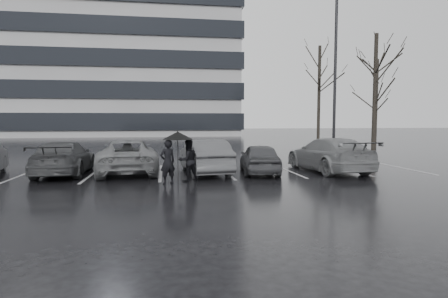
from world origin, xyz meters
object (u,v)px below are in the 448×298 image
at_px(car_main, 260,158).
at_px(car_east, 329,155).
at_px(pedestrian_left, 168,162).
at_px(car_west_c, 64,158).
at_px(tree_east, 375,94).
at_px(tree_north, 319,96).
at_px(car_west_a, 205,156).
at_px(pedestrian_right, 188,160).
at_px(lamp_post, 335,82).
at_px(tree_ne, 376,104).
at_px(car_west_b, 128,156).

xyz_separation_m(car_main, car_east, (3.14, 0.15, 0.10)).
bearing_deg(pedestrian_left, car_west_c, -59.67).
distance_m(tree_east, tree_north, 7.08).
relative_size(car_east, pedestrian_left, 3.25).
bearing_deg(car_west_a, pedestrian_right, 61.12).
distance_m(car_west_c, lamp_post, 15.81).
distance_m(pedestrian_right, tree_north, 21.14).
bearing_deg(tree_east, tree_north, 98.13).
bearing_deg(pedestrian_right, car_west_c, -49.90).
bearing_deg(car_east, tree_ne, -132.95).
distance_m(car_east, tree_ne, 15.66).
bearing_deg(car_west_c, pedestrian_left, 142.94).
bearing_deg(tree_ne, tree_east, -122.01).
bearing_deg(car_west_a, car_west_b, -18.04).
bearing_deg(car_east, tree_east, -135.46).
xyz_separation_m(car_main, tree_ne, (12.57, 12.34, 2.87)).
relative_size(lamp_post, tree_east, 1.25).
relative_size(car_west_a, pedestrian_right, 2.82).
bearing_deg(car_west_c, tree_ne, -153.11).
bearing_deg(pedestrian_right, car_west_b, -71.12).
height_order(car_east, lamp_post, lamp_post).
xyz_separation_m(pedestrian_right, tree_north, (12.17, 16.93, 3.48)).
bearing_deg(tree_ne, pedestrian_left, -138.72).
bearing_deg(pedestrian_right, tree_east, -166.43).
distance_m(car_west_a, pedestrian_right, 2.12).
distance_m(car_west_a, tree_ne, 19.28).
height_order(car_west_b, tree_ne, tree_ne).
bearing_deg(car_east, pedestrian_left, 12.45).
height_order(car_main, pedestrian_left, pedestrian_left).
distance_m(tree_east, tree_ne, 4.74).
distance_m(car_main, car_west_c, 8.11).
height_order(car_west_c, tree_east, tree_east).
relative_size(car_west_c, tree_east, 0.59).
xyz_separation_m(car_east, lamp_post, (3.13, 6.19, 3.83)).
bearing_deg(lamp_post, car_west_a, -145.02).
distance_m(car_west_c, tree_ne, 23.77).
bearing_deg(car_west_b, tree_north, -140.29).
distance_m(pedestrian_left, lamp_post, 13.68).
height_order(car_main, car_east, car_east).
bearing_deg(car_east, tree_north, -116.54).
bearing_deg(pedestrian_left, pedestrian_right, -171.92).
distance_m(car_east, pedestrian_right, 6.48).
bearing_deg(tree_east, car_east, -130.26).
distance_m(car_west_c, tree_east, 19.88).
relative_size(car_east, tree_ne, 0.72).
distance_m(pedestrian_right, tree_east, 16.81).
bearing_deg(car_main, pedestrian_right, 34.59).
height_order(car_west_b, pedestrian_left, pedestrian_left).
bearing_deg(car_main, lamp_post, -127.26).
height_order(car_main, lamp_post, lamp_post).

